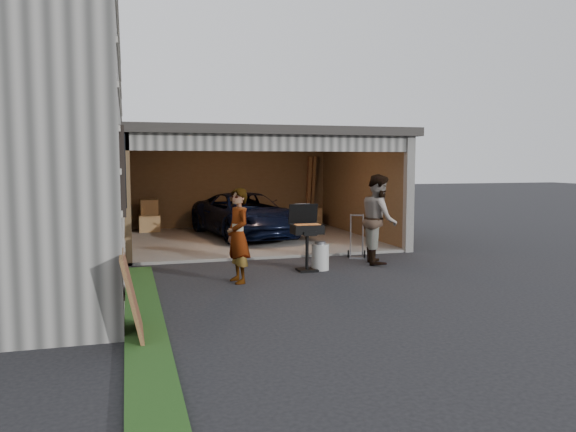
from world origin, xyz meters
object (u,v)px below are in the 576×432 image
object	(u,v)px
man	(379,219)
hand_truck	(357,249)
bbq_grill	(307,232)
woman	(238,236)
plywood_panel	(132,296)
minivan	(245,217)
propane_tank	(320,257)

from	to	relation	value
man	hand_truck	xyz separation A→B (m)	(-0.17, 0.74, -0.74)
bbq_grill	hand_truck	world-z (taller)	bbq_grill
man	hand_truck	size ratio (longest dim) A/B	1.93
woman	man	distance (m)	3.35
plywood_panel	hand_truck	bearing A→B (deg)	43.42
minivan	hand_truck	world-z (taller)	minivan
woman	propane_tank	distance (m)	1.98
plywood_panel	minivan	bearing A→B (deg)	69.53
woman	man	world-z (taller)	man
propane_tank	hand_truck	size ratio (longest dim) A/B	0.53
propane_tank	plywood_panel	distance (m)	4.99
propane_tank	plywood_panel	world-z (taller)	plywood_panel
man	propane_tank	distance (m)	1.61
woman	man	xyz separation A→B (m)	(3.18, 1.05, 0.10)
woman	plywood_panel	bearing A→B (deg)	-45.29
minivan	man	bearing A→B (deg)	-77.07
minivan	man	xyz separation A→B (m)	(1.89, -4.50, 0.33)
minivan	propane_tank	world-z (taller)	minivan
man	bbq_grill	bearing A→B (deg)	117.56
man	plywood_panel	distance (m)	6.31
propane_tank	woman	bearing A→B (deg)	-158.67
woman	propane_tank	size ratio (longest dim) A/B	3.25
man	propane_tank	size ratio (longest dim) A/B	3.64
bbq_grill	plywood_panel	xyz separation A→B (m)	(-3.30, -3.45, -0.25)
man	plywood_panel	size ratio (longest dim) A/B	1.76
woman	minivan	bearing A→B (deg)	154.99
bbq_grill	plywood_panel	distance (m)	4.78
hand_truck	man	bearing A→B (deg)	-53.76
bbq_grill	woman	bearing A→B (deg)	-155.22
hand_truck	woman	bearing A→B (deg)	-126.10
man	propane_tank	world-z (taller)	man
minivan	woman	distance (m)	5.70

